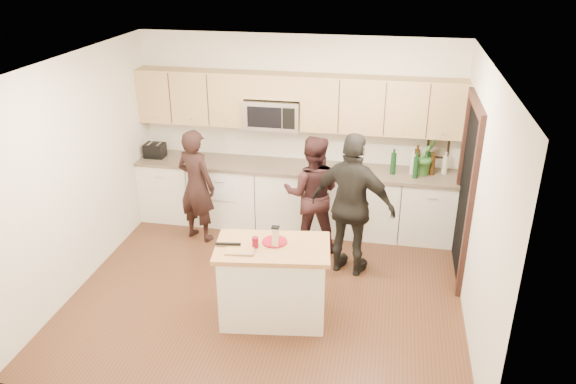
% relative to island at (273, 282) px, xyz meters
% --- Properties ---
extents(floor, '(4.50, 4.50, 0.00)m').
position_rel_island_xyz_m(floor, '(-0.17, 0.51, -0.45)').
color(floor, '#532F1C').
rests_on(floor, ground).
extents(room_shell, '(4.52, 4.02, 2.71)m').
position_rel_island_xyz_m(room_shell, '(-0.17, 0.51, 1.28)').
color(room_shell, beige).
rests_on(room_shell, ground).
extents(back_cabinetry, '(4.50, 0.66, 0.94)m').
position_rel_island_xyz_m(back_cabinetry, '(-0.17, 2.20, 0.02)').
color(back_cabinetry, white).
rests_on(back_cabinetry, ground).
extents(upper_cabinetry, '(4.50, 0.33, 0.75)m').
position_rel_island_xyz_m(upper_cabinetry, '(-0.14, 2.34, 1.39)').
color(upper_cabinetry, tan).
rests_on(upper_cabinetry, ground).
extents(microwave, '(0.76, 0.41, 0.40)m').
position_rel_island_xyz_m(microwave, '(-0.48, 2.31, 1.20)').
color(microwave, silver).
rests_on(microwave, ground).
extents(doorway, '(0.06, 1.25, 2.20)m').
position_rel_island_xyz_m(doorway, '(2.06, 1.41, 0.70)').
color(doorway, black).
rests_on(doorway, ground).
extents(framed_picture, '(0.30, 0.03, 0.38)m').
position_rel_island_xyz_m(framed_picture, '(1.78, 2.49, 0.83)').
color(framed_picture, black).
rests_on(framed_picture, ground).
extents(dish_towel, '(0.34, 0.60, 0.48)m').
position_rel_island_xyz_m(dish_towel, '(-1.12, 2.01, 0.35)').
color(dish_towel, white).
rests_on(dish_towel, ground).
extents(island, '(1.28, 0.86, 0.90)m').
position_rel_island_xyz_m(island, '(0.00, 0.00, 0.00)').
color(island, white).
rests_on(island, ground).
extents(red_plate, '(0.27, 0.27, 0.02)m').
position_rel_island_xyz_m(red_plate, '(0.01, 0.08, 0.45)').
color(red_plate, maroon).
rests_on(red_plate, island).
extents(box_grater, '(0.08, 0.06, 0.22)m').
position_rel_island_xyz_m(box_grater, '(0.04, -0.01, 0.58)').
color(box_grater, silver).
rests_on(box_grater, red_plate).
extents(drink_glass, '(0.07, 0.07, 0.11)m').
position_rel_island_xyz_m(drink_glass, '(-0.17, -0.06, 0.50)').
color(drink_glass, maroon).
rests_on(drink_glass, island).
extents(cutting_board, '(0.31, 0.19, 0.02)m').
position_rel_island_xyz_m(cutting_board, '(-0.30, -0.19, 0.45)').
color(cutting_board, '#B07E49').
rests_on(cutting_board, island).
extents(tongs, '(0.27, 0.07, 0.02)m').
position_rel_island_xyz_m(tongs, '(-0.45, -0.09, 0.47)').
color(tongs, black).
rests_on(tongs, cutting_board).
extents(knife, '(0.19, 0.05, 0.01)m').
position_rel_island_xyz_m(knife, '(-0.24, -0.25, 0.47)').
color(knife, silver).
rests_on(knife, cutting_board).
extents(toaster, '(0.28, 0.22, 0.21)m').
position_rel_island_xyz_m(toaster, '(-2.22, 2.18, 0.59)').
color(toaster, black).
rests_on(toaster, back_cabinetry).
extents(bottle_cluster, '(0.76, 0.30, 0.39)m').
position_rel_island_xyz_m(bottle_cluster, '(1.55, 2.23, 0.66)').
color(bottle_cluster, black).
rests_on(bottle_cluster, back_cabinetry).
extents(orchid, '(0.37, 0.35, 0.53)m').
position_rel_island_xyz_m(orchid, '(1.62, 2.23, 0.75)').
color(orchid, '#3D7B31').
rests_on(orchid, back_cabinetry).
extents(woman_left, '(0.67, 0.55, 1.58)m').
position_rel_island_xyz_m(woman_left, '(-1.41, 1.60, 0.34)').
color(woman_left, black).
rests_on(woman_left, ground).
extents(woman_center, '(0.81, 0.66, 1.58)m').
position_rel_island_xyz_m(woman_center, '(0.18, 1.64, 0.34)').
color(woman_center, black).
rests_on(woman_center, ground).
extents(woman_right, '(1.14, 0.72, 1.81)m').
position_rel_island_xyz_m(woman_right, '(0.74, 1.13, 0.45)').
color(woman_right, black).
rests_on(woman_right, ground).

